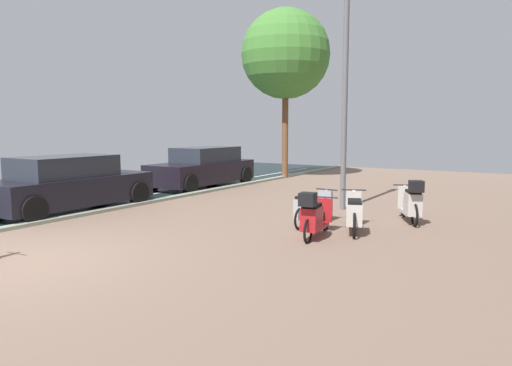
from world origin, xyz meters
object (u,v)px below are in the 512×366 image
(scooter_mid, at_px, (314,216))
(street_tree, at_px, (286,54))
(scooter_far, at_px, (354,214))
(parked_car_near, at_px, (69,184))
(scooter_near, at_px, (411,203))
(scooter_extra, at_px, (311,209))
(lamp_post, at_px, (345,81))
(parked_car_far, at_px, (203,168))

(scooter_mid, height_order, street_tree, street_tree)
(scooter_mid, relative_size, scooter_far, 0.96)
(parked_car_near, relative_size, street_tree, 0.61)
(scooter_near, height_order, parked_car_near, parked_car_near)
(scooter_extra, bearing_deg, parked_car_near, -166.14)
(scooter_near, relative_size, scooter_mid, 0.93)
(scooter_far, distance_m, lamp_post, 3.96)
(scooter_extra, height_order, street_tree, street_tree)
(parked_car_near, distance_m, lamp_post, 7.46)
(street_tree, bearing_deg, parked_car_near, -95.28)
(scooter_far, distance_m, scooter_extra, 1.03)
(scooter_mid, height_order, scooter_extra, scooter_mid)
(scooter_near, relative_size, scooter_far, 0.89)
(parked_car_far, height_order, street_tree, street_tree)
(scooter_mid, xyz_separation_m, parked_car_far, (-6.73, 5.20, 0.24))
(lamp_post, bearing_deg, scooter_extra, -85.40)
(scooter_mid, bearing_deg, scooter_near, 64.15)
(parked_car_near, xyz_separation_m, lamp_post, (5.87, 3.80, 2.60))
(parked_car_near, bearing_deg, street_tree, 84.72)
(parked_car_near, distance_m, parked_car_far, 5.66)
(scooter_mid, xyz_separation_m, scooter_far, (0.46, 0.90, -0.04))
(scooter_far, xyz_separation_m, street_tree, (-6.16, 8.51, 4.66))
(scooter_mid, bearing_deg, parked_car_far, 142.31)
(scooter_near, height_order, street_tree, street_tree)
(scooter_mid, bearing_deg, scooter_far, 62.66)
(parked_car_near, height_order, lamp_post, lamp_post)
(street_tree, bearing_deg, scooter_extra, -58.44)
(lamp_post, bearing_deg, scooter_mid, -77.53)
(lamp_post, bearing_deg, parked_car_far, 162.78)
(scooter_near, bearing_deg, parked_car_near, -159.40)
(scooter_near, bearing_deg, parked_car_far, 161.04)
(parked_car_far, bearing_deg, scooter_near, -18.96)
(scooter_far, xyz_separation_m, scooter_extra, (-1.02, 0.14, -0.01))
(scooter_far, height_order, lamp_post, lamp_post)
(parked_car_near, height_order, street_tree, street_tree)
(scooter_mid, relative_size, lamp_post, 0.28)
(scooter_near, bearing_deg, scooter_extra, -140.59)
(scooter_mid, distance_m, parked_car_far, 8.51)
(scooter_near, xyz_separation_m, lamp_post, (-1.94, 0.87, 2.81))
(scooter_near, height_order, scooter_mid, scooter_near)
(parked_car_near, bearing_deg, scooter_far, 10.85)
(street_tree, bearing_deg, parked_car_far, -103.81)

